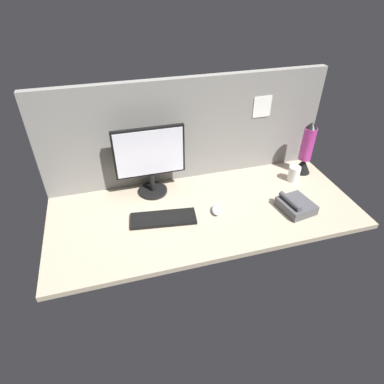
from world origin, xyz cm
name	(u,v)px	position (x,y,z in cm)	size (l,w,h in cm)	color
ground_plane	(204,210)	(0.00, 0.00, -1.50)	(180.00, 80.00, 3.00)	tan
cubicle_wall_back	(187,131)	(0.05, 37.50, 33.10)	(180.00, 5.50, 66.18)	gray
monitor	(150,158)	(-26.37, 25.13, 24.21)	(42.30, 18.00, 43.72)	black
keyboard	(163,219)	(-25.42, -3.86, 1.00)	(37.00, 13.00, 2.00)	black
mouse	(216,210)	(5.88, -5.26, 1.70)	(5.60, 9.60, 3.40)	silver
mug_ceramic_white	(294,174)	(65.95, 12.50, 5.14)	(7.56, 7.56, 10.28)	white
lava_lamp	(306,152)	(77.19, 20.43, 15.45)	(11.26, 11.26, 36.84)	black
desk_phone	(295,205)	(51.21, -15.64, 3.19)	(19.86, 21.51, 8.80)	#4C4C51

